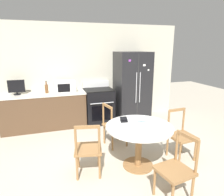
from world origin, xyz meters
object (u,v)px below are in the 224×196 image
at_px(counter_bottle, 47,88).
at_px(candle_glass, 136,128).
at_px(wallet, 124,120).
at_px(microwave, 65,86).
at_px(refrigerator, 132,87).
at_px(countertop_tv, 16,87).
at_px(dining_chair_far, 114,126).
at_px(oven_range, 99,105).
at_px(dining_chair_left, 88,149).
at_px(dining_chair_right, 181,136).
at_px(dining_chair_near, 176,170).

height_order(counter_bottle, candle_glass, counter_bottle).
xyz_separation_m(counter_bottle, wallet, (1.26, -1.98, -0.25)).
relative_size(microwave, candle_glass, 5.21).
height_order(microwave, counter_bottle, counter_bottle).
height_order(refrigerator, candle_glass, refrigerator).
height_order(countertop_tv, dining_chair_far, countertop_tv).
height_order(microwave, countertop_tv, countertop_tv).
distance_m(countertop_tv, counter_bottle, 0.67).
relative_size(countertop_tv, counter_bottle, 1.24).
xyz_separation_m(oven_range, dining_chair_left, (-0.73, -2.19, -0.03)).
distance_m(dining_chair_right, dining_chair_near, 1.11).
xyz_separation_m(dining_chair_left, candle_glass, (0.74, -0.18, 0.34)).
xyz_separation_m(dining_chair_left, dining_chair_far, (0.70, 0.80, 0.00)).
bearing_deg(dining_chair_far, dining_chair_left, -53.61).
height_order(refrigerator, wallet, refrigerator).
relative_size(counter_bottle, dining_chair_right, 0.33).
distance_m(microwave, dining_chair_far, 1.74).
height_order(microwave, candle_glass, microwave).
xyz_separation_m(counter_bottle, dining_chair_left, (0.57, -2.21, -0.58)).
bearing_deg(countertop_tv, dining_chair_far, -36.83).
bearing_deg(wallet, oven_range, 88.83).
bearing_deg(refrigerator, counter_bottle, 177.95).
height_order(countertop_tv, candle_glass, countertop_tv).
relative_size(counter_bottle, wallet, 2.07).
bearing_deg(dining_chair_right, dining_chair_left, -5.07).
height_order(microwave, wallet, microwave).
relative_size(dining_chair_near, dining_chair_far, 1.00).
height_order(counter_bottle, wallet, counter_bottle).
bearing_deg(dining_chair_near, candle_glass, 11.50).
xyz_separation_m(oven_range, dining_chair_right, (0.98, -2.21, -0.03)).
bearing_deg(wallet, candle_glass, -83.27).
distance_m(microwave, wallet, 2.15).
height_order(countertop_tv, dining_chair_left, countertop_tv).
distance_m(refrigerator, counter_bottle, 2.23).
bearing_deg(dining_chair_near, dining_chair_left, 39.50).
bearing_deg(dining_chair_right, dining_chair_near, 46.15).
relative_size(refrigerator, dining_chair_far, 2.08).
relative_size(microwave, dining_chair_far, 0.55).
bearing_deg(dining_chair_far, countertop_tv, -139.06).
bearing_deg(counter_bottle, candle_glass, -61.40).
relative_size(refrigerator, counter_bottle, 6.26).
bearing_deg(dining_chair_right, wallet, -18.34).
bearing_deg(countertop_tv, dining_chair_right, -37.67).
bearing_deg(dining_chair_near, microwave, 11.00).
xyz_separation_m(refrigerator, microwave, (-1.79, 0.07, 0.10)).
xyz_separation_m(candle_glass, wallet, (-0.05, 0.42, -0.01)).
height_order(refrigerator, dining_chair_left, refrigerator).
relative_size(counter_bottle, dining_chair_left, 0.33).
bearing_deg(wallet, countertop_tv, 133.66).
xyz_separation_m(countertop_tv, wallet, (1.93, -2.02, -0.32)).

